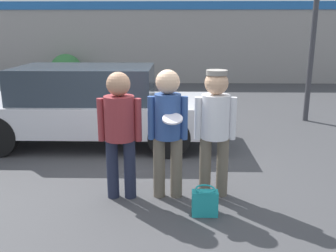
# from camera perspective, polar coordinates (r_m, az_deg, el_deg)

# --- Properties ---
(ground_plane) EXTENTS (56.00, 56.00, 0.00)m
(ground_plane) POSITION_cam_1_polar(r_m,az_deg,el_deg) (5.24, -2.91, -9.13)
(ground_plane) COLOR #3F3F42
(storefront_building) EXTENTS (24.00, 0.22, 3.06)m
(storefront_building) POSITION_cam_1_polar(r_m,az_deg,el_deg) (14.71, -0.19, 12.62)
(storefront_building) COLOR gray
(storefront_building) RESTS_ON ground
(person_left) EXTENTS (0.54, 0.37, 1.62)m
(person_left) POSITION_cam_1_polar(r_m,az_deg,el_deg) (4.64, -7.37, 0.12)
(person_left) COLOR #1E2338
(person_left) RESTS_ON ground
(person_middle_with_frisbee) EXTENTS (0.50, 0.52, 1.64)m
(person_middle_with_frisbee) POSITION_cam_1_polar(r_m,az_deg,el_deg) (4.62, -0.04, 0.26)
(person_middle_with_frisbee) COLOR #665B4C
(person_middle_with_frisbee) RESTS_ON ground
(person_right) EXTENTS (0.52, 0.35, 1.63)m
(person_right) POSITION_cam_1_polar(r_m,az_deg,el_deg) (4.69, 7.20, 0.50)
(person_right) COLOR #665B4C
(person_right) RESTS_ON ground
(parked_car_near) EXTENTS (4.68, 1.80, 1.44)m
(parked_car_near) POSITION_cam_1_polar(r_m,az_deg,el_deg) (7.09, -11.77, 3.20)
(parked_car_near) COLOR silver
(parked_car_near) RESTS_ON ground
(shrub) EXTENTS (1.17, 1.17, 1.17)m
(shrub) POSITION_cam_1_polar(r_m,az_deg,el_deg) (14.59, -15.23, 8.26)
(shrub) COLOR #387A3D
(shrub) RESTS_ON ground
(handbag) EXTENTS (0.30, 0.23, 0.34)m
(handbag) POSITION_cam_1_polar(r_m,az_deg,el_deg) (4.44, 5.63, -11.47)
(handbag) COLOR teal
(handbag) RESTS_ON ground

